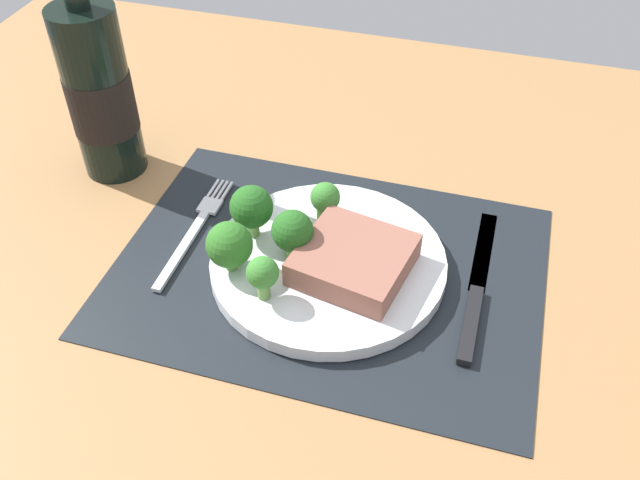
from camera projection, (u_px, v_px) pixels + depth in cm
name	position (u px, v px, depth cm)	size (l,w,h in cm)	color
ground_plane	(328.00, 280.00, 76.39)	(140.00, 110.00, 3.00)	#996D42
placemat	(328.00, 269.00, 75.27)	(45.52, 33.54, 0.30)	black
plate	(328.00, 263.00, 74.62)	(25.27, 25.27, 1.60)	silver
steak	(354.00, 260.00, 71.76)	(10.89, 10.66, 2.93)	#8C5647
broccoli_near_steak	(251.00, 208.00, 74.19)	(4.71, 4.71, 6.28)	#6B994C
broccoli_near_fork	(292.00, 232.00, 72.30)	(4.47, 4.47, 5.57)	#6B994C
broccoli_back_left	(263.00, 274.00, 67.83)	(3.28, 3.28, 5.03)	#5B8942
broccoli_front_edge	(325.00, 199.00, 77.18)	(3.36, 3.36, 4.55)	#5B8942
broccoli_center	(229.00, 245.00, 70.72)	(4.86, 4.86, 5.75)	#5B8942
fork	(195.00, 230.00, 79.36)	(2.40, 19.20, 0.50)	silver
knife	(476.00, 293.00, 72.06)	(1.80, 23.00, 0.80)	black
wine_bottle	(99.00, 91.00, 81.68)	(7.83, 7.83, 31.03)	black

